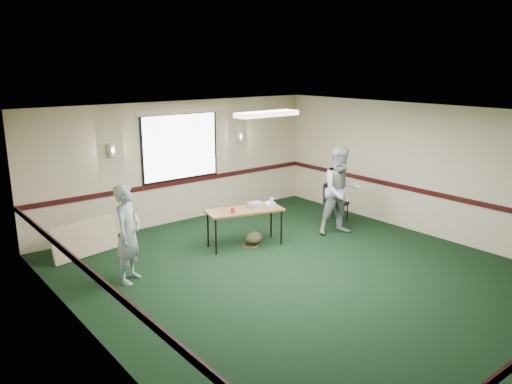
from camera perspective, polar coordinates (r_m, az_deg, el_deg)
ground at (r=8.57m, az=5.51°, el=-9.49°), size 8.00×8.00×0.00m
room_shell at (r=9.66m, az=-3.06°, el=3.13°), size 8.00×8.02×8.00m
folding_table at (r=9.67m, az=-1.29°, el=-2.32°), size 1.58×0.96×0.74m
projector at (r=9.78m, az=-0.00°, el=-1.49°), size 0.31×0.27×0.10m
game_console at (r=9.92m, az=1.45°, el=-1.39°), size 0.25×0.21×0.06m
red_cup at (r=9.42m, az=-2.67°, el=-2.10°), size 0.07×0.07×0.11m
water_bottle at (r=9.69m, az=1.82°, el=-1.28°), size 0.06×0.06×0.22m
duffel_bag at (r=9.92m, az=-0.22°, el=-5.27°), size 0.40×0.33×0.25m
cable_coil at (r=9.86m, az=-0.64°, el=-6.13°), size 0.39×0.39×0.01m
folded_table at (r=9.80m, az=-18.92°, el=-5.02°), size 1.33×0.44×0.67m
conference_chair at (r=11.35m, az=8.81°, el=-0.80°), size 0.53×0.55×0.90m
person_left at (r=8.31m, az=-14.41°, el=-4.65°), size 0.71×0.68×1.63m
person_right at (r=10.46m, az=9.68°, el=0.12°), size 1.09×0.97×1.85m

